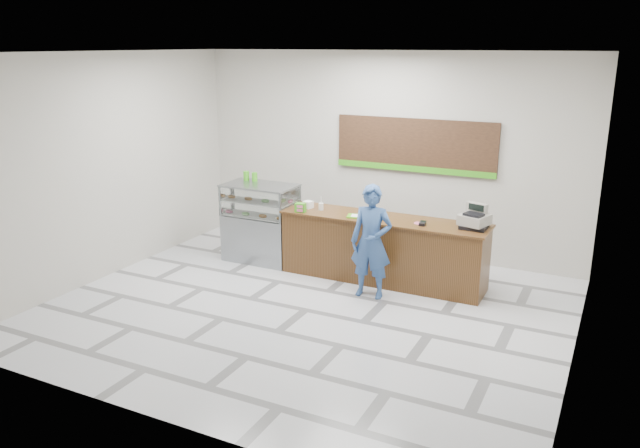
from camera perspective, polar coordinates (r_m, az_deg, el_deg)
The scene contains 16 objects.
floor at distance 8.85m, azimuth -1.35°, elevation -7.86°, with size 7.00×7.00×0.00m, color silver.
back_wall at distance 10.98m, azimuth 5.93°, elevation 6.38°, with size 7.00×7.00×0.00m, color #BBB7AC.
ceiling at distance 8.08m, azimuth -1.52°, elevation 15.43°, with size 7.00×7.00×0.00m, color silver.
sales_counter at distance 9.78m, azimuth 5.73°, elevation -2.32°, with size 3.26×0.76×1.03m.
display_case at distance 10.67m, azimuth -5.45°, elevation 0.17°, with size 1.22×0.72×1.33m.
menu_board at distance 10.74m, azimuth 8.64°, elevation 7.04°, with size 2.80×0.06×0.90m.
cash_register at distance 9.28m, azimuth 13.96°, elevation 0.43°, with size 0.46×0.48×0.35m.
card_terminal at distance 9.32m, azimuth 9.36°, elevation 0.06°, with size 0.09×0.18×0.04m, color black.
serving_tray at distance 9.64m, azimuth 3.49°, elevation 0.72°, with size 0.37×0.31×0.02m.
napkin_box at distance 10.13m, azimuth -1.09°, elevation 1.79°, with size 0.13×0.13×0.11m, color white.
straw_cup at distance 10.00m, azimuth 0.09°, elevation 1.60°, with size 0.08×0.08×0.12m, color silver.
promo_box at distance 9.89m, azimuth -1.80°, elevation 1.51°, with size 0.16×0.11×0.14m, color #3A9F1A.
donut_decal at distance 9.39m, azimuth 9.07°, elevation 0.07°, with size 0.16×0.16×0.00m, color #CF5A81.
green_cup_left at distance 10.86m, azimuth -6.76°, elevation 4.41°, with size 0.10×0.10×0.16m, color #3A9F1A.
green_cup_right at distance 10.78m, azimuth -6.00°, elevation 4.32°, with size 0.10×0.10×0.15m, color #3A9F1A.
customer at distance 9.07m, azimuth 4.71°, elevation -1.63°, with size 0.61×0.40×1.68m, color #2F5088.
Camera 1 is at (3.78, -7.14, 3.61)m, focal length 35.00 mm.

